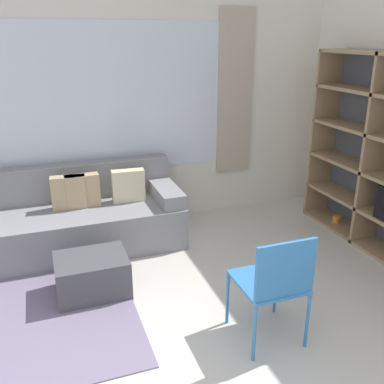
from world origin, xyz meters
The scene contains 4 objects.
wall_back centered at (0.00, 3.30, 1.36)m, with size 6.94×0.11×2.70m.
couch_main centered at (-0.23, 2.83, 0.31)m, with size 2.17×0.86×0.82m.
ottoman centered at (-0.19, 1.88, 0.17)m, with size 0.60×0.47×0.34m.
folding_chair centered at (0.93, 0.81, 0.52)m, with size 0.44×0.46×0.86m.
Camera 1 is at (-0.47, -1.40, 2.11)m, focal length 40.00 mm.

